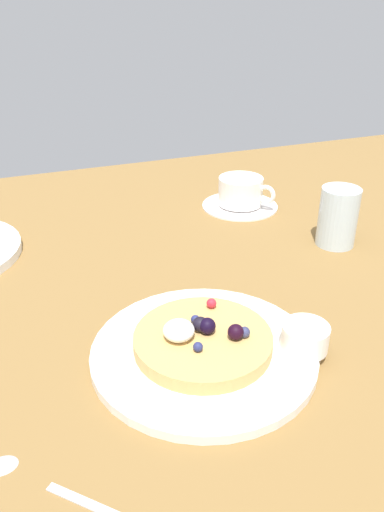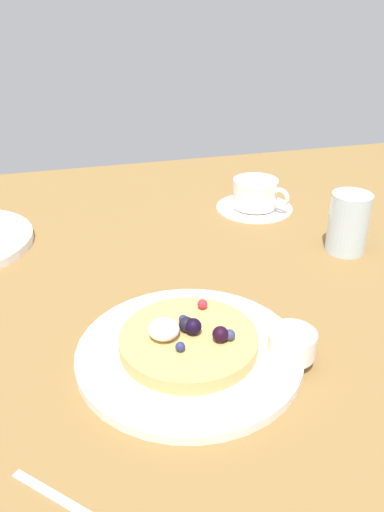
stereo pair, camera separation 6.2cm
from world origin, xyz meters
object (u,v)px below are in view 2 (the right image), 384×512
Objects in this scene: syrup_ramekin at (292,343)px; coffee_saucer at (254,207)px; water_glass at (348,223)px; pancake_plate at (192,352)px; coffee_cup at (256,192)px; teaspoon at (6,466)px.

coffee_saucer is at bearing 73.96° from syrup_ramekin.
water_glass is at bearing 48.99° from syrup_ramekin.
water_glass reaches higher than coffee_saucer.
water_glass is at bearing 32.18° from pancake_plate.
syrup_ramekin is 44.36cm from coffee_saucer.
teaspoon is at bearing -130.82° from coffee_cup.
coffee_cup reaches higher than teaspoon.
teaspoon is at bearing -130.70° from coffee_saucer.
coffee_saucer is 1.49× the size of water_glass.
coffee_cup is (12.33, 42.46, 0.60)cm from syrup_ramekin.
syrup_ramekin is at bearing 12.47° from teaspoon.
coffee_cup is at bearing 59.58° from pancake_plate.
water_glass is (7.71, -19.64, 4.46)cm from coffee_saucer.
water_glass is (7.61, -19.53, 1.49)cm from coffee_cup.
coffee_saucer is at bearing 59.75° from pancake_plate.
coffee_saucer is 21.57cm from water_glass.
pancake_plate is 44.81cm from coffee_cup.
pancake_plate is 36.00cm from water_glass.
coffee_cup reaches higher than syrup_ramekin.
syrup_ramekin is at bearing -131.01° from water_glass.
teaspoon is (-42.35, -49.23, -0.08)cm from coffee_saucer.
water_glass reaches higher than pancake_plate.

